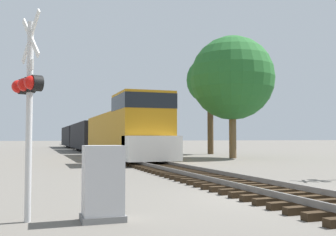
% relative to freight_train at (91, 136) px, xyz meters
% --- Properties ---
extents(ground_plane, '(400.00, 400.00, 0.00)m').
position_rel_freight_train_xyz_m(ground_plane, '(0.00, -36.14, -1.81)').
color(ground_plane, '#666059').
extents(rail_track_bed, '(2.60, 160.00, 0.31)m').
position_rel_freight_train_xyz_m(rail_track_bed, '(0.00, -36.14, -1.67)').
color(rail_track_bed, black).
rests_on(rail_track_bed, ground).
extents(freight_train, '(3.08, 52.69, 4.27)m').
position_rel_freight_train_xyz_m(freight_train, '(0.00, 0.00, 0.00)').
color(freight_train, '#B77A14').
rests_on(freight_train, ground).
extents(crossing_signal_near, '(0.60, 1.00, 3.99)m').
position_rel_freight_train_xyz_m(crossing_signal_near, '(-6.32, -37.23, 0.62)').
color(crossing_signal_near, silver).
rests_on(crossing_signal_near, ground).
extents(relay_cabinet, '(0.82, 0.64, 1.44)m').
position_rel_freight_train_xyz_m(relay_cabinet, '(-4.93, -37.57, -1.09)').
color(relay_cabinet, slate).
rests_on(relay_cabinet, ground).
extents(tree_far_right, '(6.57, 6.57, 9.56)m').
position_rel_freight_train_xyz_m(tree_far_right, '(8.47, -17.89, 4.45)').
color(tree_far_right, brown).
rests_on(tree_far_right, ground).
extents(tree_mid_background, '(4.68, 4.68, 9.58)m').
position_rel_freight_train_xyz_m(tree_mid_background, '(10.12, -10.31, 5.35)').
color(tree_mid_background, '#473521').
rests_on(tree_mid_background, ground).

